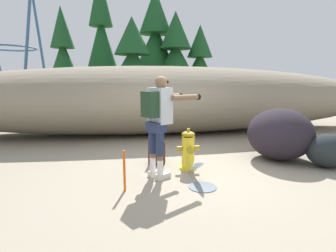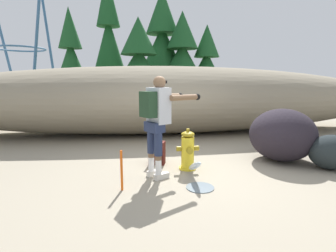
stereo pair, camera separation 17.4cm
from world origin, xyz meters
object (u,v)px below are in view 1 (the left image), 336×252
utility_worker (160,115)px  boulder_large (280,134)px  boulder_mid (329,151)px  spare_backpack (157,153)px  fire_hydrant (188,151)px  survey_stake (124,171)px

utility_worker → boulder_large: 2.68m
utility_worker → boulder_mid: bearing=-30.8°
spare_backpack → boulder_large: bearing=105.9°
fire_hydrant → boulder_mid: 2.60m
utility_worker → survey_stake: (-0.59, -0.47, -0.75)m
boulder_large → boulder_mid: bearing=-47.5°
spare_backpack → boulder_mid: boulder_mid is taller
fire_hydrant → boulder_mid: bearing=-8.0°
spare_backpack → boulder_mid: size_ratio=0.57×
fire_hydrant → survey_stake: (-1.15, -0.79, -0.04)m
spare_backpack → boulder_mid: 3.19m
boulder_large → boulder_mid: (0.59, -0.64, -0.21)m
boulder_large → survey_stake: (-3.14, -1.07, -0.22)m
utility_worker → boulder_large: bearing=-16.8°
utility_worker → spare_backpack: 1.09m
spare_backpack → utility_worker: bearing=14.6°
boulder_mid → utility_worker: bearing=179.3°
spare_backpack → boulder_mid: bearing=94.7°
fire_hydrant → survey_stake: fire_hydrant is taller
utility_worker → survey_stake: bearing=-171.4°
survey_stake → utility_worker: bearing=38.7°
spare_backpack → survey_stake: 1.33m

